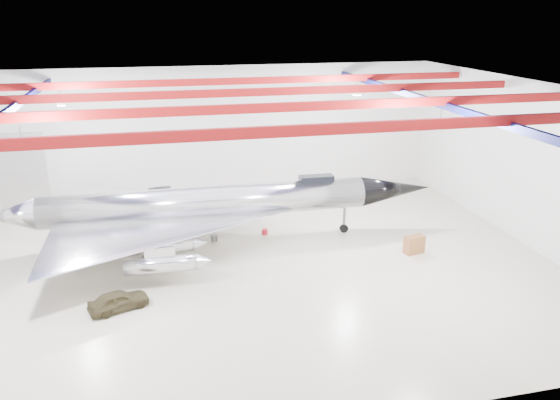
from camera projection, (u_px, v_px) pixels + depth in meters
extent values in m
plane|color=beige|center=(235.00, 265.00, 34.58)|extent=(40.00, 40.00, 0.00)
plane|color=silver|center=(207.00, 132.00, 46.59)|extent=(40.00, 0.00, 40.00)
plane|color=silver|center=(524.00, 162.00, 37.07)|extent=(0.00, 30.00, 30.00)
plane|color=#0A0F38|center=(230.00, 90.00, 30.98)|extent=(40.00, 40.00, 0.00)
cube|color=maroon|center=(260.00, 132.00, 22.90)|extent=(39.50, 0.25, 0.50)
cube|color=maroon|center=(238.00, 109.00, 28.42)|extent=(39.50, 0.25, 0.50)
cube|color=maroon|center=(223.00, 93.00, 33.94)|extent=(39.50, 0.25, 0.50)
cube|color=maroon|center=(212.00, 82.00, 39.46)|extent=(39.50, 0.25, 0.50)
cube|color=#0C114A|center=(4.00, 114.00, 28.70)|extent=(0.25, 29.50, 0.40)
cube|color=#0C114A|center=(422.00, 98.00, 33.85)|extent=(0.25, 29.50, 0.40)
cube|color=silver|center=(22.00, 145.00, 23.74)|extent=(0.55, 0.55, 0.25)
cube|color=silver|center=(440.00, 125.00, 28.03)|extent=(0.55, 0.55, 0.25)
cube|color=silver|center=(61.00, 103.00, 34.79)|extent=(0.55, 0.55, 0.25)
cube|color=silver|center=(357.00, 93.00, 39.08)|extent=(0.55, 0.55, 0.25)
cylinder|color=silver|center=(208.00, 202.00, 36.81)|extent=(21.68, 2.61, 2.16)
cone|color=black|center=(395.00, 189.00, 39.45)|extent=(5.45, 2.28, 2.16)
cone|color=silver|center=(10.00, 216.00, 34.38)|extent=(3.29, 2.23, 2.16)
cube|color=silver|center=(21.00, 172.00, 33.67)|extent=(3.03, 0.19, 4.87)
cube|color=black|center=(316.00, 179.00, 37.92)|extent=(2.40, 0.91, 0.54)
cylinder|color=silver|center=(161.00, 265.00, 31.17)|extent=(4.13, 1.06, 0.97)
cylinder|color=silver|center=(161.00, 246.00, 33.67)|extent=(4.13, 1.06, 0.97)
cylinder|color=silver|center=(160.00, 210.00, 39.67)|extent=(4.13, 1.06, 0.97)
cylinder|color=silver|center=(160.00, 199.00, 42.17)|extent=(4.13, 1.06, 0.97)
cylinder|color=#59595B|center=(344.00, 220.00, 39.38)|extent=(0.19, 0.19, 1.95)
cylinder|color=black|center=(344.00, 228.00, 39.60)|extent=(0.61, 0.25, 0.61)
cylinder|color=#59595B|center=(144.00, 252.00, 34.14)|extent=(0.19, 0.19, 1.95)
cylinder|color=black|center=(144.00, 261.00, 34.36)|extent=(0.61, 0.25, 0.61)
cylinder|color=#59595B|center=(145.00, 221.00, 39.14)|extent=(0.19, 0.19, 1.95)
cylinder|color=black|center=(146.00, 230.00, 39.36)|extent=(0.61, 0.25, 0.61)
imported|color=#3A321D|center=(119.00, 301.00, 29.23)|extent=(3.43, 2.32, 1.09)
cube|color=brown|center=(414.00, 245.00, 36.10)|extent=(1.44, 0.94, 1.22)
cube|color=olive|center=(151.00, 243.00, 37.48)|extent=(0.59, 0.54, 0.33)
cylinder|color=#59595B|center=(214.00, 238.00, 38.16)|extent=(0.49, 0.49, 0.44)
cube|color=olive|center=(256.00, 215.00, 42.35)|extent=(0.67, 0.54, 0.47)
cube|color=#59595B|center=(123.00, 228.00, 40.04)|extent=(0.43, 0.34, 0.30)
cylinder|color=#AA1120|center=(265.00, 232.00, 39.28)|extent=(0.48, 0.48, 0.39)
cylinder|color=#59595B|center=(231.00, 219.00, 41.77)|extent=(0.50, 0.50, 0.40)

